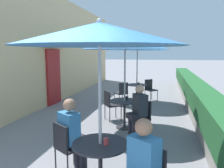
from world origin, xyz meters
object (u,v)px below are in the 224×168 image
object	(u,v)px
cafe_chair_mid_right	(142,116)
coffee_cup_far	(139,84)
cafe_chair_mid_left	(111,103)
patio_table_far	(137,90)
cafe_chair_near_left	(66,144)
coffee_cup_near	(106,141)
seated_patron_near_right	(141,167)
patio_umbrella_far	(137,46)
seated_patron_mid_right	(138,109)
cafe_chair_far_right	(150,88)
patio_umbrella_near	(99,34)
patio_table_near	(100,157)
cafe_chair_far_left	(122,92)
patio_umbrella_mid	(125,43)
patio_table_mid	(125,108)
coffee_cup_mid	(127,98)
seated_patron_near_left	(72,132)

from	to	relation	value
cafe_chair_mid_right	coffee_cup_far	xyz separation A→B (m)	(-0.48, 3.44, 0.26)
cafe_chair_mid_left	patio_table_far	bearing A→B (deg)	131.39
cafe_chair_near_left	coffee_cup_near	bearing A→B (deg)	7.48
seated_patron_near_right	patio_umbrella_far	bearing A→B (deg)	-50.64
seated_patron_mid_right	cafe_chair_far_right	bearing A→B (deg)	-38.05
patio_umbrella_near	cafe_chair_far_right	size ratio (longest dim) A/B	2.76
cafe_chair_near_left	patio_umbrella_far	size ratio (longest dim) A/B	0.36
patio_table_near	seated_patron_near_right	bearing A→B (deg)	-34.61
patio_umbrella_near	patio_umbrella_far	world-z (taller)	same
seated_patron_mid_right	cafe_chair_far_left	xyz separation A→B (m)	(-0.95, 2.99, -0.17)
patio_umbrella_mid	cafe_chair_mid_left	bearing A→B (deg)	133.81
patio_table_mid	seated_patron_mid_right	bearing A→B (deg)	-54.94
patio_table_far	cafe_chair_far_right	world-z (taller)	cafe_chair_far_right
cafe_chair_mid_left	cafe_chair_far_left	bearing A→B (deg)	142.89
cafe_chair_near_left	cafe_chair_far_right	distance (m)	6.00
cafe_chair_near_left	cafe_chair_mid_left	bearing A→B (deg)	121.93
seated_patron_near_right	patio_umbrella_far	world-z (taller)	patio_umbrella_far
cafe_chair_near_left	coffee_cup_mid	size ratio (longest dim) A/B	9.67
seated_patron_near_left	cafe_chair_far_right	world-z (taller)	seated_patron_near_left
seated_patron_mid_right	coffee_cup_far	bearing A→B (deg)	-31.45
cafe_chair_mid_left	seated_patron_mid_right	world-z (taller)	seated_patron_mid_right
seated_patron_mid_right	seated_patron_near_left	bearing A→B (deg)	115.62
seated_patron_mid_right	cafe_chair_far_left	world-z (taller)	seated_patron_mid_right
seated_patron_near_left	cafe_chair_mid_right	world-z (taller)	seated_patron_near_left
patio_umbrella_far	cafe_chair_far_right	xyz separation A→B (m)	(0.48, 0.55, -1.68)
patio_umbrella_near	patio_umbrella_mid	bearing A→B (deg)	93.27
patio_umbrella_mid	coffee_cup_mid	bearing A→B (deg)	74.76
seated_patron_near_left	seated_patron_mid_right	size ratio (longest dim) A/B	1.00
coffee_cup_far	cafe_chair_far_left	bearing A→B (deg)	-137.37
seated_patron_near_right	patio_table_far	distance (m)	6.16
patio_table_near	cafe_chair_far_right	world-z (taller)	cafe_chair_far_right
patio_umbrella_near	coffee_cup_far	size ratio (longest dim) A/B	26.68
patio_table_near	seated_patron_near_left	distance (m)	0.75
seated_patron_near_right	coffee_cup_near	world-z (taller)	seated_patron_near_right
seated_patron_near_left	coffee_cup_near	xyz separation A→B (m)	(0.69, -0.43, 0.09)
patio_umbrella_near	cafe_chair_far_right	world-z (taller)	patio_umbrella_near
seated_patron_near_right	cafe_chair_mid_right	size ratio (longest dim) A/B	1.44
seated_patron_near_right	seated_patron_mid_right	size ratio (longest dim) A/B	1.00
seated_patron_near_right	coffee_cup_mid	world-z (taller)	seated_patron_near_right
patio_table_near	cafe_chair_near_left	world-z (taller)	cafe_chair_near_left
patio_umbrella_mid	coffee_cup_mid	world-z (taller)	patio_umbrella_mid
patio_table_near	coffee_cup_far	xyz separation A→B (m)	(-0.13, 5.65, 0.24)
patio_table_near	patio_umbrella_near	distance (m)	1.67
patio_table_near	seated_patron_near_left	world-z (taller)	seated_patron_near_left
patio_umbrella_mid	cafe_chair_far_left	xyz separation A→B (m)	(-0.53, 2.40, -1.68)
patio_table_near	cafe_chair_far_right	xyz separation A→B (m)	(0.28, 6.24, -0.02)
patio_umbrella_far	coffee_cup_mid	bearing A→B (deg)	-88.30
seated_patron_near_right	patio_table_far	world-z (taller)	seated_patron_near_right
cafe_chair_mid_right	seated_patron_near_left	bearing A→B (deg)	114.25
cafe_chair_mid_left	cafe_chair_mid_right	xyz separation A→B (m)	(1.02, -1.06, 0.00)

